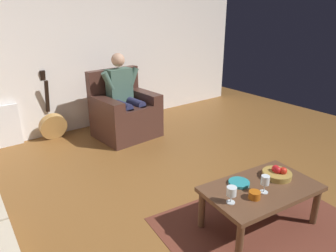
{
  "coord_description": "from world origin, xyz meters",
  "views": [
    {
      "loc": [
        1.98,
        1.56,
        1.85
      ],
      "look_at": [
        -0.05,
        -1.12,
        0.57
      ],
      "focal_mm": 33.35,
      "sensor_mm": 36.0,
      "label": 1
    }
  ],
  "objects_px": {
    "coffee_table": "(261,192)",
    "guitar": "(53,124)",
    "decorative_dish": "(239,183)",
    "armchair": "(125,114)",
    "wine_glass_far": "(265,181)",
    "fruit_bowl": "(277,173)",
    "candle_jar": "(254,195)",
    "person_seated": "(124,94)",
    "wine_glass_near": "(231,192)"
  },
  "relations": [
    {
      "from": "coffee_table",
      "to": "candle_jar",
      "type": "relative_size",
      "value": 11.01
    },
    {
      "from": "person_seated",
      "to": "decorative_dish",
      "type": "height_order",
      "value": "person_seated"
    },
    {
      "from": "wine_glass_near",
      "to": "wine_glass_far",
      "type": "xyz_separation_m",
      "value": [
        -0.33,
        0.07,
        0.01
      ]
    },
    {
      "from": "candle_jar",
      "to": "coffee_table",
      "type": "bearing_deg",
      "value": -159.63
    },
    {
      "from": "coffee_table",
      "to": "candle_jar",
      "type": "height_order",
      "value": "candle_jar"
    },
    {
      "from": "armchair",
      "to": "guitar",
      "type": "distance_m",
      "value": 1.07
    },
    {
      "from": "person_seated",
      "to": "coffee_table",
      "type": "xyz_separation_m",
      "value": [
        0.12,
        2.57,
        -0.33
      ]
    },
    {
      "from": "armchair",
      "to": "coffee_table",
      "type": "distance_m",
      "value": 2.59
    },
    {
      "from": "coffee_table",
      "to": "wine_glass_far",
      "type": "distance_m",
      "value": 0.18
    },
    {
      "from": "candle_jar",
      "to": "decorative_dish",
      "type": "bearing_deg",
      "value": -108.01
    },
    {
      "from": "coffee_table",
      "to": "fruit_bowl",
      "type": "relative_size",
      "value": 4.09
    },
    {
      "from": "armchair",
      "to": "person_seated",
      "type": "height_order",
      "value": "person_seated"
    },
    {
      "from": "guitar",
      "to": "decorative_dish",
      "type": "distance_m",
      "value": 3.05
    },
    {
      "from": "guitar",
      "to": "wine_glass_near",
      "type": "height_order",
      "value": "guitar"
    },
    {
      "from": "armchair",
      "to": "fruit_bowl",
      "type": "height_order",
      "value": "armchair"
    },
    {
      "from": "coffee_table",
      "to": "person_seated",
      "type": "bearing_deg",
      "value": -92.68
    },
    {
      "from": "person_seated",
      "to": "wine_glass_near",
      "type": "relative_size",
      "value": 8.78
    },
    {
      "from": "guitar",
      "to": "wine_glass_near",
      "type": "bearing_deg",
      "value": 97.59
    },
    {
      "from": "coffee_table",
      "to": "wine_glass_far",
      "type": "bearing_deg",
      "value": 48.48
    },
    {
      "from": "wine_glass_far",
      "to": "decorative_dish",
      "type": "xyz_separation_m",
      "value": [
        0.06,
        -0.21,
        -0.09
      ]
    },
    {
      "from": "guitar",
      "to": "fruit_bowl",
      "type": "distance_m",
      "value": 3.27
    },
    {
      "from": "decorative_dish",
      "to": "candle_jar",
      "type": "relative_size",
      "value": 1.9
    },
    {
      "from": "fruit_bowl",
      "to": "candle_jar",
      "type": "xyz_separation_m",
      "value": [
        0.44,
        0.09,
        -0.0
      ]
    },
    {
      "from": "coffee_table",
      "to": "wine_glass_far",
      "type": "height_order",
      "value": "wine_glass_far"
    },
    {
      "from": "wine_glass_far",
      "to": "fruit_bowl",
      "type": "relative_size",
      "value": 0.6
    },
    {
      "from": "wine_glass_near",
      "to": "candle_jar",
      "type": "bearing_deg",
      "value": 158.97
    },
    {
      "from": "wine_glass_far",
      "to": "guitar",
      "type": "bearing_deg",
      "value": -76.76
    },
    {
      "from": "guitar",
      "to": "candle_jar",
      "type": "xyz_separation_m",
      "value": [
        -0.61,
        3.19,
        0.2
      ]
    },
    {
      "from": "coffee_table",
      "to": "guitar",
      "type": "bearing_deg",
      "value": -75.52
    },
    {
      "from": "armchair",
      "to": "coffee_table",
      "type": "height_order",
      "value": "armchair"
    },
    {
      "from": "person_seated",
      "to": "fruit_bowl",
      "type": "xyz_separation_m",
      "value": [
        -0.13,
        2.54,
        -0.24
      ]
    },
    {
      "from": "wine_glass_far",
      "to": "fruit_bowl",
      "type": "height_order",
      "value": "wine_glass_far"
    },
    {
      "from": "armchair",
      "to": "candle_jar",
      "type": "relative_size",
      "value": 10.23
    },
    {
      "from": "wine_glass_far",
      "to": "person_seated",
      "type": "bearing_deg",
      "value": -93.84
    },
    {
      "from": "coffee_table",
      "to": "wine_glass_far",
      "type": "relative_size",
      "value": 6.85
    },
    {
      "from": "armchair",
      "to": "wine_glass_far",
      "type": "bearing_deg",
      "value": 82.14
    },
    {
      "from": "guitar",
      "to": "person_seated",
      "type": "bearing_deg",
      "value": 149.31
    },
    {
      "from": "wine_glass_near",
      "to": "decorative_dish",
      "type": "distance_m",
      "value": 0.32
    },
    {
      "from": "fruit_bowl",
      "to": "coffee_table",
      "type": "bearing_deg",
      "value": 4.97
    },
    {
      "from": "coffee_table",
      "to": "guitar",
      "type": "xyz_separation_m",
      "value": [
        0.8,
        -3.11,
        -0.11
      ]
    },
    {
      "from": "armchair",
      "to": "person_seated",
      "type": "relative_size",
      "value": 0.8
    },
    {
      "from": "guitar",
      "to": "candle_jar",
      "type": "relative_size",
      "value": 10.44
    },
    {
      "from": "guitar",
      "to": "wine_glass_near",
      "type": "relative_size",
      "value": 7.17
    },
    {
      "from": "guitar",
      "to": "wine_glass_far",
      "type": "relative_size",
      "value": 6.5
    },
    {
      "from": "armchair",
      "to": "fruit_bowl",
      "type": "bearing_deg",
      "value": 88.9
    },
    {
      "from": "person_seated",
      "to": "fruit_bowl",
      "type": "distance_m",
      "value": 2.56
    },
    {
      "from": "coffee_table",
      "to": "decorative_dish",
      "type": "distance_m",
      "value": 0.2
    },
    {
      "from": "fruit_bowl",
      "to": "decorative_dish",
      "type": "relative_size",
      "value": 1.41
    },
    {
      "from": "coffee_table",
      "to": "wine_glass_far",
      "type": "xyz_separation_m",
      "value": [
        0.06,
        0.06,
        0.16
      ]
    },
    {
      "from": "wine_glass_near",
      "to": "fruit_bowl",
      "type": "height_order",
      "value": "wine_glass_near"
    }
  ]
}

